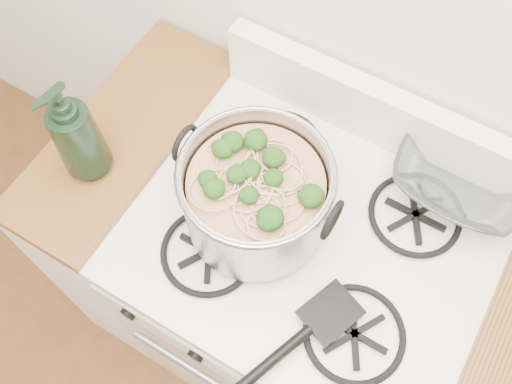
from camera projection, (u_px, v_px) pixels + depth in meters
name	position (u px, v px, depth m)	size (l,w,h in m)	color
gas_range	(298.00, 299.00, 1.64)	(0.76, 0.66, 0.92)	white
counter_left	(154.00, 214.00, 1.74)	(0.25, 0.65, 0.92)	silver
stock_pot	(256.00, 197.00, 1.13)	(0.33, 0.30, 0.21)	#94939B
spatula	(331.00, 311.00, 1.11)	(0.29, 0.31, 0.02)	black
glass_bowl	(462.00, 176.00, 1.25)	(0.12, 0.12, 0.03)	white
bottle	(74.00, 131.00, 1.16)	(0.11, 0.11, 0.27)	black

